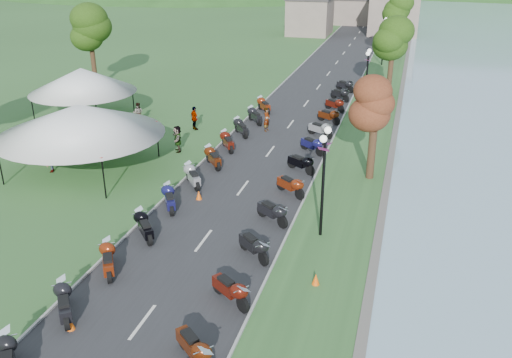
% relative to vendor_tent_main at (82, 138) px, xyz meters
% --- Properties ---
extents(road, '(7.00, 120.00, 0.02)m').
position_rel_vendor_tent_main_xyz_m(road, '(9.81, 17.99, -1.99)').
color(road, '#2D2D2F').
rests_on(road, ground).
extents(far_building, '(18.00, 16.00, 5.00)m').
position_rel_vendor_tent_main_xyz_m(far_building, '(7.81, 62.99, 0.50)').
color(far_building, gray).
rests_on(far_building, ground).
extents(moto_row_left, '(2.60, 44.40, 1.10)m').
position_rel_vendor_tent_main_xyz_m(moto_row_left, '(7.09, -6.47, -1.45)').
color(moto_row_left, '#331411').
rests_on(moto_row_left, ground).
extents(moto_row_right, '(2.60, 45.41, 1.10)m').
position_rel_vendor_tent_main_xyz_m(moto_row_right, '(12.40, 1.57, -1.45)').
color(moto_row_right, '#331411').
rests_on(moto_row_right, ground).
extents(vendor_tent_main, '(6.44, 6.44, 4.00)m').
position_rel_vendor_tent_main_xyz_m(vendor_tent_main, '(0.00, 0.00, 0.00)').
color(vendor_tent_main, white).
rests_on(vendor_tent_main, ground).
extents(vendor_tent_side, '(5.25, 5.25, 4.00)m').
position_rel_vendor_tent_main_xyz_m(vendor_tent_side, '(-5.39, 8.72, 0.00)').
color(vendor_tent_side, white).
rests_on(vendor_tent_side, ground).
extents(tree_lakeside, '(2.32, 2.32, 6.44)m').
position_rel_vendor_tent_main_xyz_m(tree_lakeside, '(16.38, 3.38, 1.22)').
color(tree_lakeside, '#2F5513').
rests_on(tree_lakeside, ground).
extents(pedestrian_a, '(0.73, 0.73, 1.63)m').
position_rel_vendor_tent_main_xyz_m(pedestrian_a, '(-1.02, 0.91, -2.00)').
color(pedestrian_a, slate).
rests_on(pedestrian_a, ground).
extents(pedestrian_b, '(0.86, 0.62, 1.58)m').
position_rel_vendor_tent_main_xyz_m(pedestrian_b, '(-1.25, 9.17, -2.00)').
color(pedestrian_b, slate).
rests_on(pedestrian_b, ground).
extents(pedestrian_c, '(0.72, 1.07, 1.53)m').
position_rel_vendor_tent_main_xyz_m(pedestrian_c, '(-1.77, -0.88, -2.00)').
color(pedestrian_c, slate).
rests_on(pedestrian_c, ground).
extents(traffic_cone_near, '(0.31, 0.31, 0.49)m').
position_rel_vendor_tent_main_xyz_m(traffic_cone_near, '(7.59, -13.06, -1.76)').
color(traffic_cone_near, '#F2590C').
rests_on(traffic_cone_near, ground).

